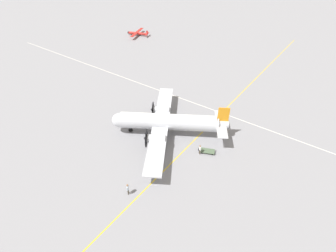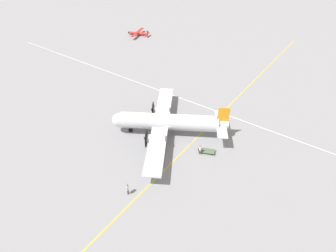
{
  "view_description": "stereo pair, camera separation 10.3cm",
  "coord_description": "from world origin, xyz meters",
  "px_view_note": "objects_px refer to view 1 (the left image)",
  "views": [
    {
      "loc": [
        -27.61,
        -19.98,
        27.19
      ],
      "look_at": [
        0.0,
        0.0,
        1.58
      ],
      "focal_mm": 28.0,
      "sensor_mm": 36.0,
      "label": 1
    },
    {
      "loc": [
        -27.55,
        -20.06,
        27.19
      ],
      "look_at": [
        0.0,
        0.0,
        1.58
      ],
      "focal_mm": 28.0,
      "sensor_mm": 36.0,
      "label": 2
    }
  ],
  "objects_px": {
    "airliner_main": "(166,122)",
    "baggage_cart": "(208,151)",
    "light_aircraft_distant": "(137,33)",
    "suitcase_near_door": "(199,149)",
    "crew_foreground": "(128,188)",
    "passenger_boarding": "(200,149)"
  },
  "relations": [
    {
      "from": "airliner_main",
      "to": "crew_foreground",
      "type": "distance_m",
      "value": 13.36
    },
    {
      "from": "passenger_boarding",
      "to": "baggage_cart",
      "type": "distance_m",
      "value": 1.51
    },
    {
      "from": "passenger_boarding",
      "to": "baggage_cart",
      "type": "bearing_deg",
      "value": -93.14
    },
    {
      "from": "passenger_boarding",
      "to": "suitcase_near_door",
      "type": "xyz_separation_m",
      "value": [
        0.73,
        0.47,
        -0.78
      ]
    },
    {
      "from": "airliner_main",
      "to": "passenger_boarding",
      "type": "xyz_separation_m",
      "value": [
        -0.96,
        -7.05,
        -1.42
      ]
    },
    {
      "from": "light_aircraft_distant",
      "to": "crew_foreground",
      "type": "bearing_deg",
      "value": 109.76
    },
    {
      "from": "suitcase_near_door",
      "to": "light_aircraft_distant",
      "type": "relative_size",
      "value": 0.06
    },
    {
      "from": "baggage_cart",
      "to": "light_aircraft_distant",
      "type": "relative_size",
      "value": 0.26
    },
    {
      "from": "suitcase_near_door",
      "to": "baggage_cart",
      "type": "distance_m",
      "value": 1.36
    },
    {
      "from": "crew_foreground",
      "to": "passenger_boarding",
      "type": "relative_size",
      "value": 1.04
    },
    {
      "from": "baggage_cart",
      "to": "airliner_main",
      "type": "bearing_deg",
      "value": -23.0
    },
    {
      "from": "suitcase_near_door",
      "to": "baggage_cart",
      "type": "xyz_separation_m",
      "value": [
        0.25,
        -1.33,
        0.03
      ]
    },
    {
      "from": "crew_foreground",
      "to": "passenger_boarding",
      "type": "height_order",
      "value": "crew_foreground"
    },
    {
      "from": "airliner_main",
      "to": "baggage_cart",
      "type": "distance_m",
      "value": 8.21
    },
    {
      "from": "airliner_main",
      "to": "baggage_cart",
      "type": "height_order",
      "value": "airliner_main"
    },
    {
      "from": "light_aircraft_distant",
      "to": "suitcase_near_door",
      "type": "bearing_deg",
      "value": 120.52
    },
    {
      "from": "crew_foreground",
      "to": "suitcase_near_door",
      "type": "bearing_deg",
      "value": -44.59
    },
    {
      "from": "airliner_main",
      "to": "passenger_boarding",
      "type": "relative_size",
      "value": 12.6
    },
    {
      "from": "passenger_boarding",
      "to": "light_aircraft_distant",
      "type": "distance_m",
      "value": 57.04
    },
    {
      "from": "baggage_cart",
      "to": "light_aircraft_distant",
      "type": "height_order",
      "value": "light_aircraft_distant"
    },
    {
      "from": "baggage_cart",
      "to": "light_aircraft_distant",
      "type": "xyz_separation_m",
      "value": [
        35.21,
        44.96,
        0.51
      ]
    },
    {
      "from": "light_aircraft_distant",
      "to": "airliner_main",
      "type": "bearing_deg",
      "value": 116.05
    }
  ]
}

